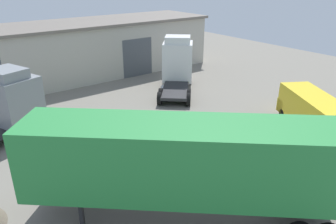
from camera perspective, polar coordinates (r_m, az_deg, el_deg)
The scene contains 6 objects.
ground_plane at distance 18.16m, azimuth 0.41°, elevation -7.58°, with size 60.00×60.00×0.00m, color slate.
warehouse_building at distance 31.89m, azimuth -19.05°, elevation 9.68°, with size 31.11×7.09×5.10m.
tractor_unit_white at distance 28.40m, azimuth 1.60°, elevation 8.36°, with size 6.24×6.59×4.39m.
container_trailer_green at distance 12.49m, azimuth 2.99°, elevation -8.71°, with size 10.82×9.90×4.24m.
tractor_unit_grey at distance 21.65m, azimuth -26.01°, elevation 0.99°, with size 6.55×4.42×4.18m.
delivery_van_yellow at distance 22.22m, azimuth 23.73°, elevation 0.08°, with size 4.69×6.02×2.39m.
Camera 1 is at (-9.50, -12.41, 9.24)m, focal length 35.00 mm.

